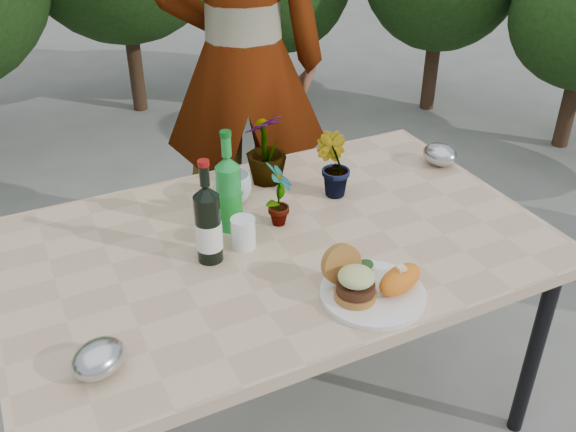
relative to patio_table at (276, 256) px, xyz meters
name	(u,v)px	position (x,y,z in m)	size (l,w,h in m)	color
ground	(278,412)	(0.00, 0.00, -0.69)	(80.00, 80.00, 0.00)	slate
patio_table	(276,256)	(0.00, 0.00, 0.00)	(1.60, 1.00, 0.75)	tan
dinner_plate	(373,294)	(0.12, -0.35, 0.06)	(0.28, 0.28, 0.01)	white
burger_stack	(352,279)	(0.06, -0.33, 0.12)	(0.11, 0.16, 0.11)	#B7722D
sweet_potato	(400,279)	(0.19, -0.37, 0.10)	(0.15, 0.08, 0.06)	orange
grilled_veg	(360,267)	(0.13, -0.26, 0.09)	(0.08, 0.05, 0.03)	olive
wine_bottle	(208,225)	(-0.21, 0.00, 0.17)	(0.08, 0.08, 0.31)	black
sparkling_water	(229,194)	(-0.10, 0.13, 0.18)	(0.08, 0.08, 0.32)	#1A9034
plastic_cup	(243,233)	(-0.10, 0.01, 0.10)	(0.07, 0.07, 0.10)	white
seedling_left	(279,195)	(0.05, 0.08, 0.16)	(0.11, 0.08, 0.21)	#2A531C
seedling_mid	(333,165)	(0.28, 0.17, 0.16)	(0.12, 0.09, 0.21)	#29531C
seedling_right	(266,148)	(0.13, 0.35, 0.18)	(0.14, 0.14, 0.25)	#21541D
blue_bowl	(233,188)	(-0.03, 0.27, 0.11)	(0.13, 0.13, 0.10)	silver
foil_packet_left	(99,359)	(-0.58, -0.31, 0.10)	(0.13, 0.11, 0.08)	#AFB2B6
foil_packet_right	(440,155)	(0.74, 0.19, 0.10)	(0.13, 0.11, 0.08)	#AEAFB5
person	(242,65)	(0.29, 0.93, 0.27)	(0.70, 0.46, 1.92)	#A47052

